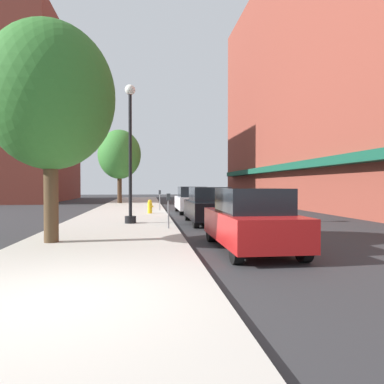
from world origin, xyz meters
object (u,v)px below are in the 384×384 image
car_black (208,206)px  fire_hydrant (150,206)px  tree_mid (50,97)px  tree_near (119,155)px  parking_meter_near (160,198)px  lamppost (130,151)px  car_red (251,220)px  parking_meter_far (168,206)px  car_white (191,200)px

car_black → fire_hydrant: bearing=117.0°
tree_mid → fire_hydrant: bearing=74.4°
tree_near → parking_meter_near: bearing=-71.7°
parking_meter_near → tree_mid: tree_mid is taller
lamppost → tree_mid: tree_mid is taller
fire_hydrant → car_red: car_red is taller
parking_meter_far → car_red: bearing=-65.1°
car_red → parking_meter_near: bearing=97.6°
fire_hydrant → car_white: size_ratio=0.18×
parking_meter_near → tree_mid: bearing=-105.5°
parking_meter_far → tree_near: size_ratio=0.20×
fire_hydrant → tree_near: (-2.68, 12.45, 4.02)m
car_red → fire_hydrant: bearing=102.3°
parking_meter_far → car_black: size_ratio=0.30×
parking_meter_near → tree_mid: (-3.50, -12.60, 3.29)m
car_red → car_white: same height
parking_meter_far → tree_near: (-3.32, 19.78, 3.59)m
tree_near → car_red: bearing=-77.6°
fire_hydrant → car_black: car_black is taller
lamppost → fire_hydrant: size_ratio=7.47×
fire_hydrant → car_red: bearing=-77.3°
parking_meter_far → parking_meter_near: bearing=90.0°
lamppost → car_red: size_ratio=1.37×
lamppost → tree_mid: (-1.99, -4.90, 1.04)m
parking_meter_far → tree_near: tree_near is taller
fire_hydrant → tree_near: bearing=102.1°
parking_meter_near → car_white: size_ratio=0.30×
fire_hydrant → parking_meter_far: 7.38m
tree_mid → car_red: (5.45, -1.33, -3.43)m
car_red → car_white: (0.00, 12.97, 0.00)m
parking_meter_far → car_white: size_ratio=0.30×
tree_near → car_red: (5.27, -23.97, -3.73)m
tree_mid → car_red: size_ratio=1.45×
parking_meter_near → car_black: car_black is taller
lamppost → car_white: size_ratio=1.37×
parking_meter_near → car_white: car_white is taller
fire_hydrant → car_black: size_ratio=0.18×
car_black → car_white: bearing=88.9°
parking_meter_far → car_white: car_white is taller
lamppost → car_red: 7.52m
lamppost → car_white: lamppost is taller
lamppost → fire_hydrant: lamppost is taller
parking_meter_near → car_red: size_ratio=0.30×
fire_hydrant → car_white: bearing=29.0°
lamppost → tree_near: size_ratio=0.88×
parking_meter_far → tree_mid: 5.59m
fire_hydrant → car_black: (2.59, -4.87, 0.29)m
fire_hydrant → car_black: 5.53m
lamppost → tree_mid: 5.39m
tree_near → tree_mid: 22.65m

